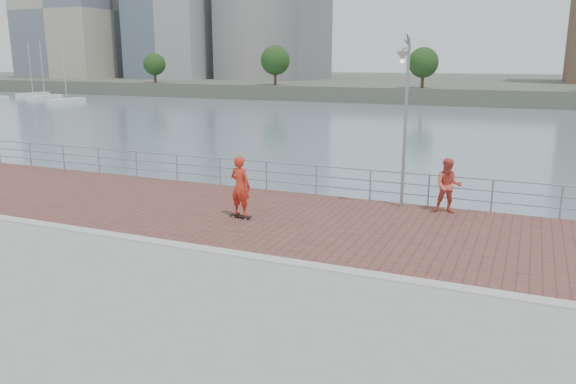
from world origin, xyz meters
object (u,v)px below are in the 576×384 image
at_px(skateboarder, 240,186).
at_px(bystander, 448,186).
at_px(guardrail, 343,179).
at_px(street_lamp, 404,93).

distance_m(skateboarder, bystander, 6.73).
bearing_deg(bystander, guardrail, 159.77).
bearing_deg(guardrail, bystander, -10.31).
bearing_deg(skateboarder, bystander, -142.86).
relative_size(guardrail, street_lamp, 7.16).
height_order(guardrail, street_lamp, street_lamp).
xyz_separation_m(guardrail, skateboarder, (-2.09, -3.94, 0.37)).
xyz_separation_m(street_lamp, skateboarder, (-4.37, -3.04, -2.81)).
xyz_separation_m(skateboarder, bystander, (5.90, 3.24, -0.14)).
relative_size(skateboarder, bystander, 1.06).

